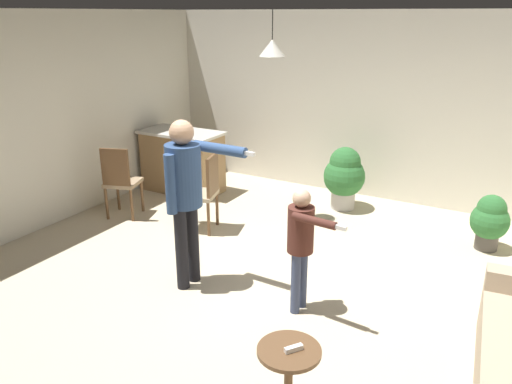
{
  "coord_description": "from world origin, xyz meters",
  "views": [
    {
      "loc": [
        2.23,
        -4.0,
        2.65
      ],
      "look_at": [
        -0.04,
        0.02,
        1.0
      ],
      "focal_mm": 35.24,
      "sensor_mm": 36.0,
      "label": 1
    }
  ],
  "objects_px": {
    "kitchen_counter": "(183,161)",
    "person_child": "(302,237)",
    "person_adult": "(185,187)",
    "potted_plant_corner": "(490,220)",
    "dining_chair_near_wall": "(120,179)",
    "potted_plant_by_wall": "(344,175)",
    "spare_remote_on_table": "(294,349)",
    "dining_chair_by_counter": "(204,190)",
    "side_table_by_couch": "(289,373)"
  },
  "relations": [
    {
      "from": "kitchen_counter",
      "to": "person_child",
      "type": "height_order",
      "value": "person_child"
    },
    {
      "from": "kitchen_counter",
      "to": "person_adult",
      "type": "height_order",
      "value": "person_adult"
    },
    {
      "from": "potted_plant_corner",
      "to": "spare_remote_on_table",
      "type": "height_order",
      "value": "potted_plant_corner"
    },
    {
      "from": "person_adult",
      "to": "spare_remote_on_table",
      "type": "height_order",
      "value": "person_adult"
    },
    {
      "from": "person_child",
      "to": "spare_remote_on_table",
      "type": "xyz_separation_m",
      "value": [
        0.51,
        -1.21,
        -0.21
      ]
    },
    {
      "from": "person_adult",
      "to": "dining_chair_by_counter",
      "type": "distance_m",
      "value": 1.48
    },
    {
      "from": "potted_plant_by_wall",
      "to": "spare_remote_on_table",
      "type": "relative_size",
      "value": 6.89
    },
    {
      "from": "person_adult",
      "to": "dining_chair_by_counter",
      "type": "xyz_separation_m",
      "value": [
        -0.66,
        1.22,
        -0.52
      ]
    },
    {
      "from": "kitchen_counter",
      "to": "dining_chair_by_counter",
      "type": "bearing_deg",
      "value": -42.84
    },
    {
      "from": "person_adult",
      "to": "dining_chair_near_wall",
      "type": "height_order",
      "value": "person_adult"
    },
    {
      "from": "potted_plant_corner",
      "to": "kitchen_counter",
      "type": "bearing_deg",
      "value": -178.88
    },
    {
      "from": "dining_chair_by_counter",
      "to": "potted_plant_corner",
      "type": "height_order",
      "value": "dining_chair_by_counter"
    },
    {
      "from": "side_table_by_couch",
      "to": "potted_plant_corner",
      "type": "xyz_separation_m",
      "value": [
        0.91,
        3.49,
        0.05
      ]
    },
    {
      "from": "dining_chair_by_counter",
      "to": "spare_remote_on_table",
      "type": "xyz_separation_m",
      "value": [
        2.35,
        -2.31,
        -0.01
      ]
    },
    {
      "from": "person_adult",
      "to": "potted_plant_by_wall",
      "type": "distance_m",
      "value": 2.95
    },
    {
      "from": "dining_chair_by_counter",
      "to": "spare_remote_on_table",
      "type": "bearing_deg",
      "value": -150.9
    },
    {
      "from": "person_adult",
      "to": "person_child",
      "type": "distance_m",
      "value": 1.24
    },
    {
      "from": "potted_plant_corner",
      "to": "person_child",
      "type": "bearing_deg",
      "value": -121.31
    },
    {
      "from": "potted_plant_corner",
      "to": "person_adult",
      "type": "bearing_deg",
      "value": -137.02
    },
    {
      "from": "dining_chair_near_wall",
      "to": "kitchen_counter",
      "type": "bearing_deg",
      "value": 68.59
    },
    {
      "from": "dining_chair_near_wall",
      "to": "spare_remote_on_table",
      "type": "height_order",
      "value": "dining_chair_near_wall"
    },
    {
      "from": "spare_remote_on_table",
      "to": "dining_chair_by_counter",
      "type": "bearing_deg",
      "value": 135.44
    },
    {
      "from": "person_child",
      "to": "dining_chair_near_wall",
      "type": "relative_size",
      "value": 1.2
    },
    {
      "from": "side_table_by_couch",
      "to": "potted_plant_by_wall",
      "type": "distance_m",
      "value": 4.06
    },
    {
      "from": "dining_chair_near_wall",
      "to": "potted_plant_by_wall",
      "type": "relative_size",
      "value": 1.12
    },
    {
      "from": "spare_remote_on_table",
      "to": "potted_plant_by_wall",
      "type": "bearing_deg",
      "value": 105.29
    },
    {
      "from": "dining_chair_near_wall",
      "to": "person_adult",
      "type": "bearing_deg",
      "value": -47.61
    },
    {
      "from": "potted_plant_by_wall",
      "to": "spare_remote_on_table",
      "type": "distance_m",
      "value": 4.07
    },
    {
      "from": "potted_plant_corner",
      "to": "dining_chair_by_counter",
      "type": "bearing_deg",
      "value": -160.0
    },
    {
      "from": "person_child",
      "to": "potted_plant_by_wall",
      "type": "bearing_deg",
      "value": -162.86
    },
    {
      "from": "side_table_by_couch",
      "to": "person_child",
      "type": "bearing_deg",
      "value": 111.27
    },
    {
      "from": "person_adult",
      "to": "spare_remote_on_table",
      "type": "distance_m",
      "value": 2.08
    },
    {
      "from": "side_table_by_couch",
      "to": "dining_chair_by_counter",
      "type": "relative_size",
      "value": 0.52
    },
    {
      "from": "dining_chair_by_counter",
      "to": "potted_plant_corner",
      "type": "bearing_deg",
      "value": -86.34
    },
    {
      "from": "dining_chair_near_wall",
      "to": "potted_plant_corner",
      "type": "xyz_separation_m",
      "value": [
        4.45,
        1.39,
        -0.17
      ]
    },
    {
      "from": "person_adult",
      "to": "potted_plant_corner",
      "type": "height_order",
      "value": "person_adult"
    },
    {
      "from": "side_table_by_couch",
      "to": "dining_chair_near_wall",
      "type": "xyz_separation_m",
      "value": [
        -3.54,
        2.1,
        0.22
      ]
    },
    {
      "from": "dining_chair_near_wall",
      "to": "spare_remote_on_table",
      "type": "relative_size",
      "value": 7.69
    },
    {
      "from": "kitchen_counter",
      "to": "dining_chair_near_wall",
      "type": "height_order",
      "value": "dining_chair_near_wall"
    },
    {
      "from": "kitchen_counter",
      "to": "person_child",
      "type": "bearing_deg",
      "value": -35.95
    },
    {
      "from": "person_adult",
      "to": "potted_plant_by_wall",
      "type": "relative_size",
      "value": 1.92
    },
    {
      "from": "kitchen_counter",
      "to": "dining_chair_near_wall",
      "type": "relative_size",
      "value": 1.26
    },
    {
      "from": "side_table_by_couch",
      "to": "dining_chair_by_counter",
      "type": "distance_m",
      "value": 3.28
    },
    {
      "from": "kitchen_counter",
      "to": "spare_remote_on_table",
      "type": "relative_size",
      "value": 9.69
    },
    {
      "from": "kitchen_counter",
      "to": "spare_remote_on_table",
      "type": "bearing_deg",
      "value": -44.0
    },
    {
      "from": "person_child",
      "to": "potted_plant_corner",
      "type": "bearing_deg",
      "value": 154.01
    },
    {
      "from": "side_table_by_couch",
      "to": "dining_chair_near_wall",
      "type": "relative_size",
      "value": 0.52
    },
    {
      "from": "potted_plant_corner",
      "to": "potted_plant_by_wall",
      "type": "bearing_deg",
      "value": 167.51
    },
    {
      "from": "person_adult",
      "to": "potted_plant_corner",
      "type": "relative_size",
      "value": 2.54
    },
    {
      "from": "person_adult",
      "to": "potted_plant_by_wall",
      "type": "bearing_deg",
      "value": 168.92
    }
  ]
}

